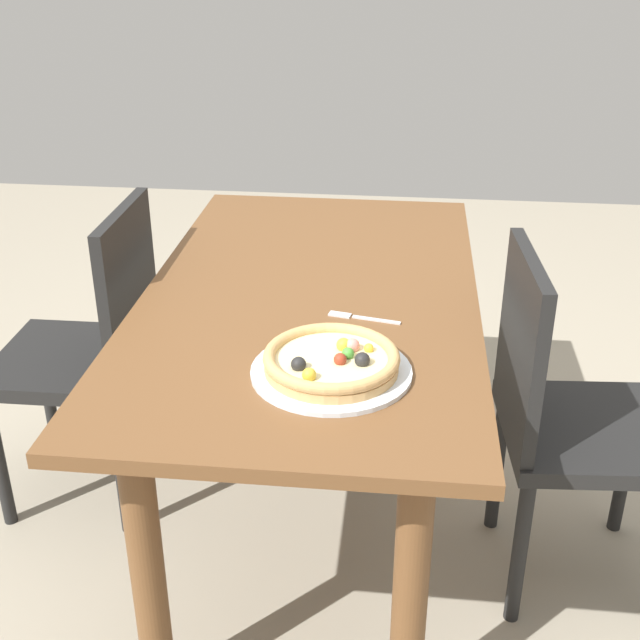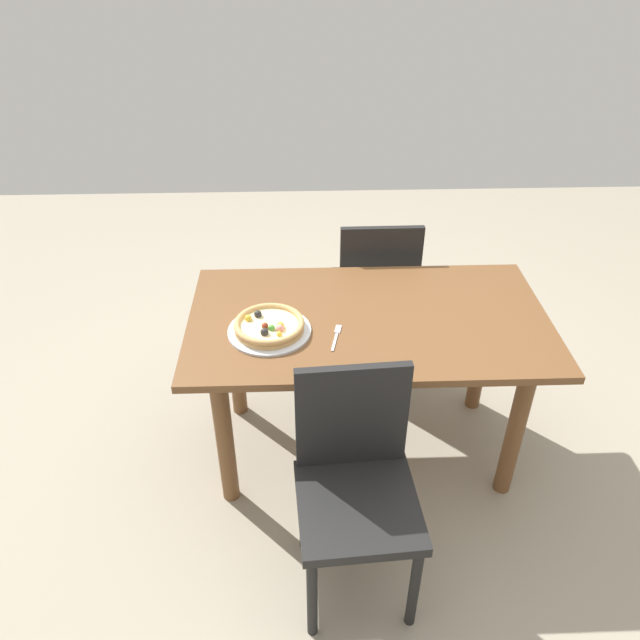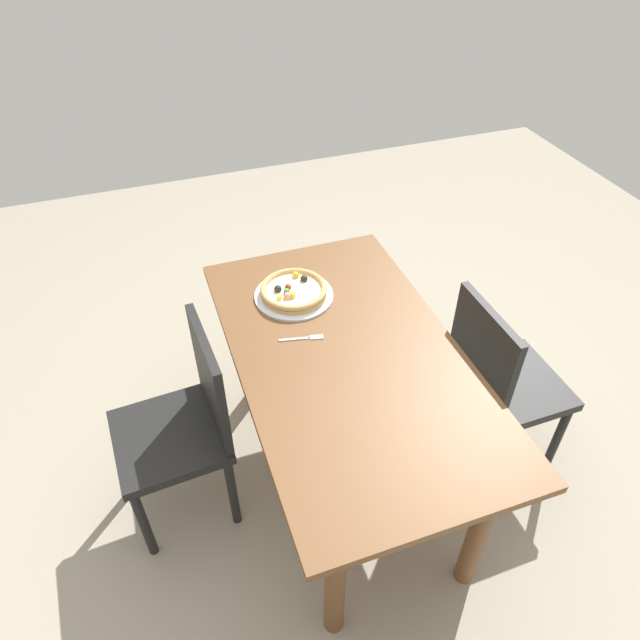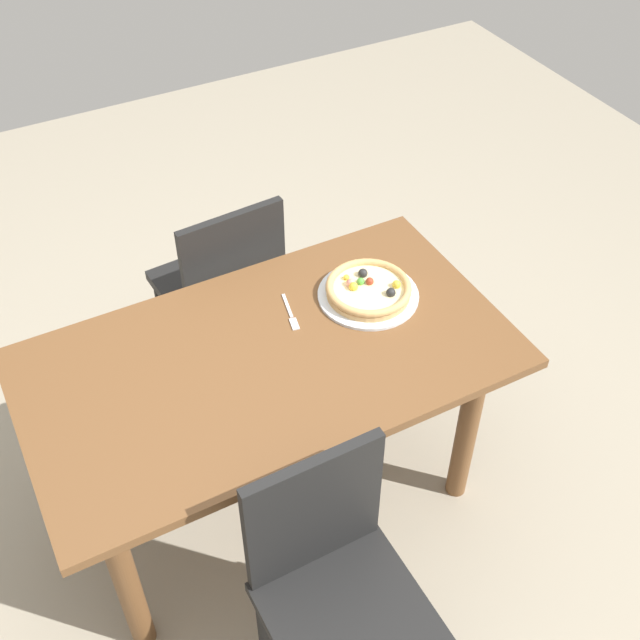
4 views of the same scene
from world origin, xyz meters
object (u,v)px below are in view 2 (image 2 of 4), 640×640
at_px(chair_near, 355,481).
at_px(fork, 336,336).
at_px(chair_far, 375,288).
at_px(pizza, 269,325).
at_px(dining_table, 367,341).
at_px(plate, 270,331).

relative_size(chair_near, fork, 5.29).
relative_size(chair_far, pizza, 3.24).
distance_m(chair_near, pizza, 0.66).
relative_size(dining_table, fork, 8.64).
relative_size(plate, fork, 1.93).
height_order(chair_near, fork, chair_near).
bearing_deg(plate, dining_table, 12.69).
bearing_deg(dining_table, chair_far, 80.14).
height_order(dining_table, pizza, pizza).
height_order(dining_table, fork, fork).
height_order(plate, fork, plate).
bearing_deg(dining_table, pizza, -167.23).
distance_m(dining_table, chair_near, 0.63).
height_order(chair_far, plate, chair_far).
bearing_deg(chair_near, dining_table, -102.77).
distance_m(chair_far, pizza, 0.90).
relative_size(dining_table, chair_far, 1.63).
relative_size(dining_table, pizza, 5.29).
height_order(dining_table, chair_near, chair_near).
distance_m(dining_table, pizza, 0.42).
bearing_deg(pizza, chair_near, -60.66).
relative_size(plate, pizza, 1.18).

